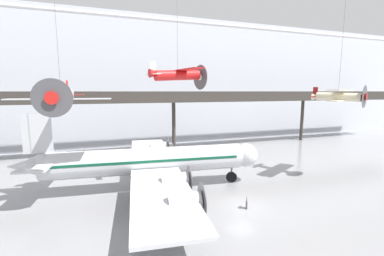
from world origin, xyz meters
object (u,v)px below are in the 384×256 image
at_px(suspended_plane_silver_racer, 61,95).
at_px(suspended_plane_cream_biplane, 338,96).
at_px(info_sign_pedestal, 247,204).
at_px(airliner_silver_main, 146,162).
at_px(suspended_plane_red_highwing, 178,75).

bearing_deg(suspended_plane_silver_racer, suspended_plane_cream_biplane, 91.32).
bearing_deg(info_sign_pedestal, airliner_silver_main, 166.77).
xyz_separation_m(suspended_plane_cream_biplane, info_sign_pedestal, (-15.74, -4.67, -10.05)).
bearing_deg(suspended_plane_red_highwing, info_sign_pedestal, -78.24).
bearing_deg(suspended_plane_cream_biplane, airliner_silver_main, -125.47).
height_order(suspended_plane_red_highwing, info_sign_pedestal, suspended_plane_red_highwing).
distance_m(suspended_plane_red_highwing, suspended_plane_cream_biplane, 20.57).
height_order(suspended_plane_red_highwing, suspended_plane_cream_biplane, suspended_plane_red_highwing).
relative_size(suspended_plane_red_highwing, info_sign_pedestal, 8.68).
relative_size(airliner_silver_main, suspended_plane_cream_biplane, 2.44).
bearing_deg(suspended_plane_silver_racer, suspended_plane_red_highwing, 109.06).
height_order(suspended_plane_red_highwing, suspended_plane_silver_racer, suspended_plane_red_highwing).
bearing_deg(suspended_plane_silver_racer, airliner_silver_main, 108.89).
height_order(airliner_silver_main, suspended_plane_red_highwing, suspended_plane_red_highwing).
bearing_deg(suspended_plane_red_highwing, airliner_silver_main, -176.60).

